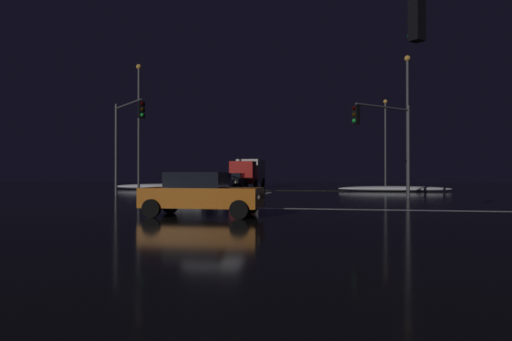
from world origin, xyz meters
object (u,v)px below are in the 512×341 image
Objects in this scene: traffic_signal_nw at (126,130)px; streetlamp_right_near at (407,115)px; traffic_signal_se at (487,48)px; traffic_signal_ne at (386,132)px; sedan_gray at (198,184)px; sedan_silver at (219,182)px; sedan_orange_crossing at (201,194)px; streetlamp_right_far at (385,137)px; streetlamp_left_near at (139,119)px; sedan_black at (234,181)px; box_truck at (249,172)px.

streetlamp_right_near is (18.70, 6.63, 1.36)m from traffic_signal_nw.
traffic_signal_ne is (-0.52, 17.02, -0.34)m from traffic_signal_se.
sedan_gray is 1.00× the size of sedan_silver.
sedan_orange_crossing is 36.58m from streetlamp_right_far.
traffic_signal_ne is 0.61× the size of streetlamp_right_far.
streetlamp_left_near reaches higher than sedan_gray.
sedan_black is at bearing -151.14° from streetlamp_right_far.
traffic_signal_se is (13.12, -31.55, 3.56)m from sedan_black.
traffic_signal_ne is at bearing -59.58° from box_truck.
traffic_signal_nw is 0.63× the size of streetlamp_right_near.
streetlamp_right_near is at bearing -8.24° from sedan_silver.
streetlamp_right_far is (14.74, 13.87, 4.63)m from sedan_silver.
streetlamp_left_near reaches higher than traffic_signal_nw.
box_truck reaches higher than sedan_orange_crossing.
box_truck is (0.07, 18.30, 0.91)m from sedan_gray.
traffic_signal_nw is at bearing -114.30° from sedan_silver.
box_truck is 20.98m from streetlamp_right_near.
streetlamp_right_near is (9.81, 18.93, 4.97)m from sedan_orange_crossing.
sedan_gray is 8.86m from streetlamp_left_near.
sedan_silver is 0.43× the size of streetlamp_right_near.
streetlamp_right_far is at bearing 37.52° from streetlamp_left_near.
traffic_signal_ne is 0.57× the size of streetlamp_right_near.
sedan_orange_crossing is at bearing -54.14° from traffic_signal_nw.
traffic_signal_se is (8.17, -4.76, 3.56)m from sedan_orange_crossing.
streetlamp_right_far is at bearing 50.44° from traffic_signal_nw.
streetlamp_right_near reaches higher than box_truck.
traffic_signal_nw is at bearing 135.00° from traffic_signal_se.
sedan_gray is 11.65m from sedan_black.
streetlamp_right_far is (14.60, 1.49, 3.72)m from box_truck.
streetlamp_right_far is at bearing 90.00° from streetlamp_right_near.
streetlamp_left_near reaches higher than traffic_signal_se.
traffic_signal_nw is 0.61× the size of streetlamp_left_near.
sedan_silver is 1.00× the size of sedan_black.
streetlamp_right_far is at bearing 74.31° from sedan_orange_crossing.
sedan_black is at bearing 130.94° from traffic_signal_ne.
traffic_signal_se reaches higher than sedan_orange_crossing.
traffic_signal_se is at bearing -67.42° from sedan_black.
sedan_orange_crossing is 0.42× the size of streetlamp_left_near.
traffic_signal_se is 0.62× the size of streetlamp_left_near.
sedan_gray is at bearing 35.17° from traffic_signal_nw.
sedan_silver is 15.70m from streetlamp_right_near.
streetlamp_right_far is at bearing 84.54° from traffic_signal_ne.
traffic_signal_se is 30.52m from streetlamp_left_near.
traffic_signal_ne is (12.58, -8.80, 3.21)m from sedan_silver.
sedan_silver is 12.41m from box_truck.
traffic_signal_se reaches higher than sedan_gray.
sedan_orange_crossing is 14.81m from traffic_signal_ne.
sedan_silver is at bearing -90.66° from box_truck.
streetlamp_left_near is at bearing -142.48° from streetlamp_right_far.
traffic_signal_ne is (12.60, -14.53, 3.21)m from sedan_black.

